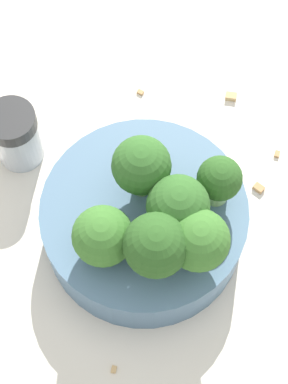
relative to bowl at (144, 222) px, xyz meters
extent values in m
plane|color=beige|center=(0.00, 0.00, -0.02)|extent=(3.00, 3.00, 0.00)
cylinder|color=slate|center=(0.00, 0.00, 0.00)|extent=(0.16, 0.16, 0.05)
cylinder|color=#8EB770|center=(0.03, -0.03, 0.04)|extent=(0.02, 0.02, 0.03)
sphere|color=#28511E|center=(0.03, -0.03, 0.06)|extent=(0.05, 0.05, 0.05)
cylinder|color=#8EB770|center=(0.03, 0.00, 0.04)|extent=(0.03, 0.03, 0.03)
sphere|color=#2D5B23|center=(0.03, 0.00, 0.06)|extent=(0.05, 0.05, 0.05)
cylinder|color=#7A9E5B|center=(-0.01, 0.01, 0.04)|extent=(0.02, 0.02, 0.03)
sphere|color=#2D5B23|center=(-0.01, 0.01, 0.06)|extent=(0.04, 0.04, 0.04)
cylinder|color=#84AD66|center=(-0.01, -0.04, 0.03)|extent=(0.02, 0.02, 0.02)
sphere|color=#386B28|center=(-0.01, -0.04, 0.05)|extent=(0.04, 0.04, 0.04)
cylinder|color=#8EB770|center=(0.04, 0.04, 0.04)|extent=(0.03, 0.03, 0.02)
sphere|color=#28511E|center=(0.04, 0.04, 0.05)|extent=(0.03, 0.03, 0.03)
cylinder|color=#7A9E5B|center=(0.05, -0.02, 0.04)|extent=(0.02, 0.02, 0.03)
sphere|color=#386B28|center=(0.05, -0.02, 0.06)|extent=(0.04, 0.04, 0.04)
cylinder|color=#B2B7BC|center=(-0.13, 0.01, 0.00)|extent=(0.04, 0.04, 0.05)
cylinder|color=#2D2D2D|center=(-0.13, 0.01, 0.03)|extent=(0.04, 0.04, 0.01)
cube|color=#AD7F4C|center=(0.07, 0.12, -0.02)|extent=(0.01, 0.01, 0.01)
cube|color=tan|center=(0.01, 0.15, -0.02)|extent=(0.01, 0.01, 0.01)
cube|color=tan|center=(0.03, -0.11, -0.02)|extent=(0.01, 0.01, 0.01)
cube|color=#AD7F4C|center=(-0.07, 0.12, -0.02)|extent=(0.01, 0.00, 0.01)
cube|color=#AD7F4C|center=(0.07, 0.08, -0.02)|extent=(0.01, 0.01, 0.01)
camera|label=1|loc=(0.09, -0.17, 0.47)|focal=60.00mm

